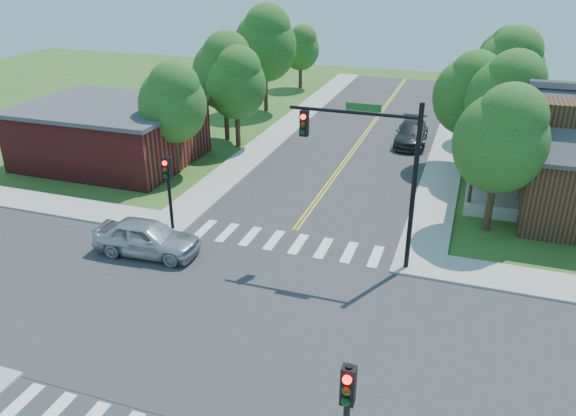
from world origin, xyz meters
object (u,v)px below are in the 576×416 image
at_px(signal_pole_se, 347,405).
at_px(car_silver, 147,238).
at_px(signal_pole_nw, 168,180).
at_px(car_dgrey, 412,134).
at_px(signal_mast_ne, 373,157).

relative_size(signal_pole_se, car_silver, 0.79).
relative_size(signal_pole_se, signal_pole_nw, 1.00).
bearing_deg(signal_pole_se, car_dgrey, 94.21).
distance_m(signal_mast_ne, car_silver, 10.50).
distance_m(signal_pole_se, car_silver, 14.28).
xyz_separation_m(signal_pole_se, car_dgrey, (-2.10, 28.54, -1.92)).
height_order(signal_pole_se, car_silver, signal_pole_se).
relative_size(signal_pole_nw, car_silver, 0.79).
relative_size(signal_mast_ne, signal_pole_se, 1.89).
xyz_separation_m(signal_pole_nw, car_dgrey, (9.10, 17.34, -1.92)).
distance_m(car_silver, car_dgrey, 21.67).
distance_m(signal_mast_ne, car_dgrey, 17.81).
relative_size(signal_mast_ne, car_dgrey, 1.38).
bearing_deg(car_dgrey, signal_pole_nw, -120.30).
height_order(signal_pole_se, car_dgrey, signal_pole_se).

